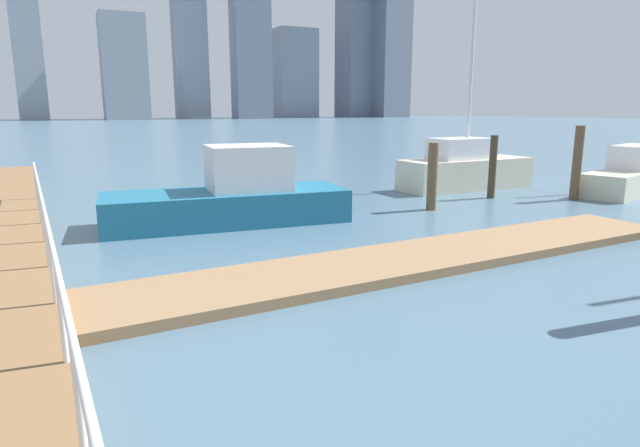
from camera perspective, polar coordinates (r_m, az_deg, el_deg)
The scene contains 16 objects.
ground_plane at distance 18.35m, azimuth -17.89°, elevation 2.19°, with size 300.00×300.00×0.00m, color slate.
floating_dock at distance 10.75m, azimuth 9.98°, elevation -3.71°, with size 13.42×2.00×0.18m, color #93704C.
boardwalk_railing at distance 5.13m, azimuth -25.47°, elevation -8.87°, with size 0.06×25.57×1.08m.
dock_piling_0 at distance 19.03m, azimuth 17.88°, elevation 5.75°, with size 0.25×0.25×2.11m, color #473826.
dock_piling_3 at distance 16.34m, azimuth 11.86°, elevation 4.91°, with size 0.30×0.30×2.00m, color brown.
dock_piling_4 at distance 19.68m, azimuth 25.66°, elevation 5.81°, with size 0.30×0.30×2.44m, color brown.
moored_boat_0 at distance 23.06m, azimuth 30.66°, elevation 4.54°, with size 7.19×3.14×5.92m.
moored_boat_4 at distance 21.02m, azimuth 15.10°, elevation 5.69°, with size 5.33×1.80×8.12m.
moored_boat_5 at distance 14.37m, azimuth -9.31°, elevation 2.82°, with size 6.53×3.03×2.04m.
skyline_tower_1 at distance 155.97m, azimuth -28.55°, elevation 15.03°, with size 6.71×6.90×29.21m, color #8C939E.
skyline_tower_2 at distance 151.51m, azimuth -20.12°, elevation 15.29°, with size 10.92×9.53×26.15m, color #8C939E.
skyline_tower_3 at distance 164.40m, azimuth -13.89°, elevation 21.87°, with size 8.84×7.68×63.17m, color gray.
skyline_tower_4 at distance 157.59m, azimuth -7.38°, elevation 17.95°, with size 10.17×6.70×38.15m, color slate.
skyline_tower_5 at distance 177.44m, azimuth -2.76°, elevation 15.60°, with size 12.71×10.43×27.21m, color gray.
skyline_tower_6 at distance 184.78m, azimuth 3.77°, elevation 21.19°, with size 9.71×9.03×63.96m, color slate.
skyline_tower_7 at distance 187.48m, azimuth 7.09°, elevation 20.50°, with size 11.32×13.04×60.75m, color slate.
Camera 1 is at (-3.30, 2.20, 3.00)m, focal length 30.10 mm.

